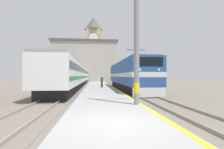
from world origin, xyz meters
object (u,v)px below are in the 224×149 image
Objects in this scene: passenger_train at (79,75)px; catenary_mast at (138,34)px; clock_tower at (94,47)px; person_on_platform at (102,81)px; locomotive_train at (128,75)px.

catenary_mast reaches higher than passenger_train.
person_on_platform is at bearing -88.05° from clock_tower.
clock_tower is (-4.80, 38.29, 10.22)m from locomotive_train.
passenger_train is at bearing 101.48° from catenary_mast.
catenary_mast is (5.54, -27.28, 2.22)m from passenger_train.
clock_tower reaches higher than locomotive_train.
passenger_train is 31.83× the size of person_on_platform.
person_on_platform is 0.07× the size of clock_tower.
person_on_platform is at bearing -72.43° from passenger_train.
catenary_mast is 0.35× the size of clock_tower.
clock_tower is (2.87, 24.93, 10.18)m from passenger_train.
locomotive_train is 15.41m from passenger_train.
person_on_platform is (-3.50, 0.19, -0.81)m from locomotive_train.
person_on_platform is at bearing 95.54° from catenary_mast.
catenary_mast is at bearing -87.08° from clock_tower.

